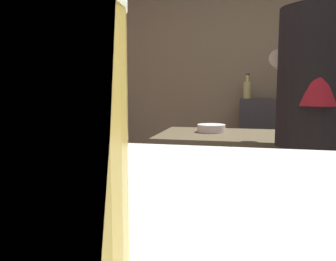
% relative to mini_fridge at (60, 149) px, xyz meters
% --- Properties ---
extents(wall_back, '(5.20, 0.10, 2.70)m').
position_rel_mini_fridge_xyz_m(wall_back, '(2.00, 0.45, 0.77)').
color(wall_back, '#917C5E').
rests_on(wall_back, ground).
extents(back_shelf, '(0.93, 0.36, 1.09)m').
position_rel_mini_fridge_xyz_m(back_shelf, '(2.22, 0.17, -0.03)').
color(back_shelf, '#363237').
rests_on(back_shelf, ground).
extents(mini_fridge, '(0.70, 0.58, 1.16)m').
position_rel_mini_fridge_xyz_m(mini_fridge, '(0.00, 0.00, 0.00)').
color(mini_fridge, white).
rests_on(mini_fridge, ground).
extents(bartender, '(0.46, 0.53, 1.76)m').
position_rel_mini_fridge_xyz_m(bartender, '(2.12, -1.44, 0.44)').
color(bartender, '#2C2B3E').
rests_on(bartender, ground).
extents(mixing_bowl, '(0.18, 0.18, 0.05)m').
position_rel_mini_fridge_xyz_m(mixing_bowl, '(1.61, -0.92, 0.36)').
color(mixing_bowl, silver).
rests_on(mixing_bowl, prep_counter).
extents(pint_glass_near, '(0.07, 0.07, 0.13)m').
position_rel_mini_fridge_xyz_m(pint_glass_near, '(1.63, -2.84, 0.58)').
color(pint_glass_near, orange).
rests_on(pint_glass_near, bar_counter).
extents(pint_glass_far, '(0.07, 0.07, 0.13)m').
position_rel_mini_fridge_xyz_m(pint_glass_far, '(1.75, -2.99, 0.58)').
color(pint_glass_far, gold).
rests_on(pint_glass_far, bar_counter).
extents(bottle_vinegar, '(0.06, 0.06, 0.26)m').
position_rel_mini_fridge_xyz_m(bottle_vinegar, '(2.39, 0.20, 0.61)').
color(bottle_vinegar, red).
rests_on(bottle_vinegar, back_shelf).
extents(bottle_soy, '(0.07, 0.07, 0.23)m').
position_rel_mini_fridge_xyz_m(bottle_soy, '(1.82, 0.25, 0.60)').
color(bottle_soy, '#D9D078').
rests_on(bottle_soy, back_shelf).
extents(bottle_olive_oil, '(0.06, 0.06, 0.21)m').
position_rel_mini_fridge_xyz_m(bottle_olive_oil, '(2.18, 0.12, 0.59)').
color(bottle_olive_oil, '#D5C37E').
rests_on(bottle_olive_oil, back_shelf).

